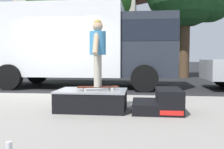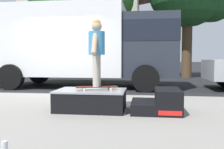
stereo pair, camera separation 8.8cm
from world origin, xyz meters
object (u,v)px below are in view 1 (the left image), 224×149
at_px(skate_box, 92,99).
at_px(kicker_ramp, 161,102).
at_px(soda_can, 9,148).
at_px(box_truck, 83,43).
at_px(skater_kid, 98,47).
at_px(skateboard, 98,87).

height_order(skate_box, kicker_ramp, kicker_ramp).
bearing_deg(skate_box, soda_can, -101.10).
xyz_separation_m(kicker_ramp, soda_can, (-1.73, -2.22, -0.12)).
xyz_separation_m(skate_box, soda_can, (-0.44, -2.22, -0.15)).
bearing_deg(soda_can, box_truck, 96.95).
bearing_deg(skater_kid, soda_can, -104.04).
distance_m(skate_box, skateboard, 0.26).
height_order(kicker_ramp, soda_can, kicker_ramp).
xyz_separation_m(kicker_ramp, box_truck, (-2.58, 4.72, 1.40)).
height_order(skate_box, box_truck, box_truck).
bearing_deg(skateboard, box_truck, 106.45).
relative_size(skate_box, skateboard, 1.62).
bearing_deg(box_truck, skater_kid, -73.55).
height_order(skateboard, box_truck, box_truck).
bearing_deg(kicker_ramp, skateboard, -179.51).
distance_m(kicker_ramp, box_truck, 5.56).
bearing_deg(kicker_ramp, skater_kid, -179.51).
bearing_deg(skateboard, kicker_ramp, 0.49).
bearing_deg(kicker_ramp, box_truck, 118.64).
height_order(skateboard, skater_kid, skater_kid).
bearing_deg(skate_box, box_truck, 105.18).
relative_size(skateboard, soda_can, 6.39).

